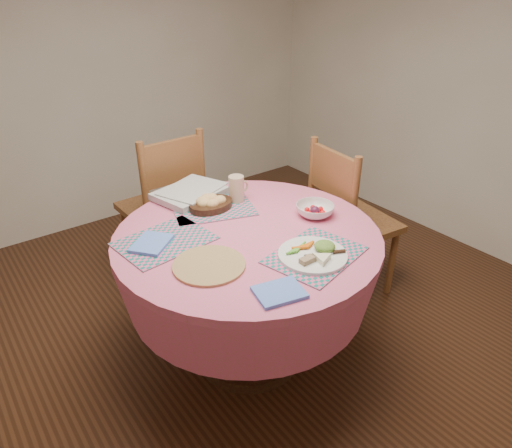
{
  "coord_description": "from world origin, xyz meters",
  "views": [
    {
      "loc": [
        -1.08,
        -1.48,
        1.79
      ],
      "look_at": [
        0.05,
        0.0,
        0.78
      ],
      "focal_mm": 32.0,
      "sensor_mm": 36.0,
      "label": 1
    }
  ],
  "objects_px": {
    "dining_table": "(248,268)",
    "chair_back": "(166,204)",
    "latte_mug": "(237,188)",
    "wicker_trivet": "(209,265)",
    "bread_bowl": "(210,202)",
    "chair_right": "(347,218)",
    "dinner_plate": "(315,253)",
    "fruit_bowl": "(315,210)"
  },
  "relations": [
    {
      "from": "chair_right",
      "to": "latte_mug",
      "type": "distance_m",
      "value": 0.76
    },
    {
      "from": "dining_table",
      "to": "chair_back",
      "type": "height_order",
      "value": "chair_back"
    },
    {
      "from": "chair_right",
      "to": "bread_bowl",
      "type": "distance_m",
      "value": 0.9
    },
    {
      "from": "dining_table",
      "to": "chair_back",
      "type": "relative_size",
      "value": 1.23
    },
    {
      "from": "latte_mug",
      "to": "wicker_trivet",
      "type": "bearing_deg",
      "value": -135.76
    },
    {
      "from": "latte_mug",
      "to": "fruit_bowl",
      "type": "relative_size",
      "value": 0.7
    },
    {
      "from": "dining_table",
      "to": "chair_back",
      "type": "xyz_separation_m",
      "value": [
        0.04,
        0.93,
        -0.03
      ]
    },
    {
      "from": "chair_right",
      "to": "chair_back",
      "type": "distance_m",
      "value": 1.14
    },
    {
      "from": "fruit_bowl",
      "to": "latte_mug",
      "type": "bearing_deg",
      "value": 120.33
    },
    {
      "from": "dinner_plate",
      "to": "bread_bowl",
      "type": "distance_m",
      "value": 0.66
    },
    {
      "from": "dinner_plate",
      "to": "wicker_trivet",
      "type": "bearing_deg",
      "value": 151.42
    },
    {
      "from": "dining_table",
      "to": "latte_mug",
      "type": "height_order",
      "value": "latte_mug"
    },
    {
      "from": "chair_back",
      "to": "dining_table",
      "type": "bearing_deg",
      "value": 85.95
    },
    {
      "from": "wicker_trivet",
      "to": "bread_bowl",
      "type": "bearing_deg",
      "value": 57.11
    },
    {
      "from": "chair_right",
      "to": "latte_mug",
      "type": "bearing_deg",
      "value": 81.48
    },
    {
      "from": "dinner_plate",
      "to": "fruit_bowl",
      "type": "height_order",
      "value": "same"
    },
    {
      "from": "dining_table",
      "to": "wicker_trivet",
      "type": "distance_m",
      "value": 0.37
    },
    {
      "from": "chair_back",
      "to": "latte_mug",
      "type": "relative_size",
      "value": 7.41
    },
    {
      "from": "chair_back",
      "to": "fruit_bowl",
      "type": "xyz_separation_m",
      "value": [
        0.33,
        -0.99,
        0.25
      ]
    },
    {
      "from": "dining_table",
      "to": "chair_right",
      "type": "distance_m",
      "value": 0.84
    },
    {
      "from": "dinner_plate",
      "to": "bread_bowl",
      "type": "height_order",
      "value": "bread_bowl"
    },
    {
      "from": "dinner_plate",
      "to": "latte_mug",
      "type": "height_order",
      "value": "latte_mug"
    },
    {
      "from": "chair_back",
      "to": "dinner_plate",
      "type": "relative_size",
      "value": 3.45
    },
    {
      "from": "chair_right",
      "to": "chair_back",
      "type": "relative_size",
      "value": 0.98
    },
    {
      "from": "chair_right",
      "to": "latte_mug",
      "type": "height_order",
      "value": "chair_right"
    },
    {
      "from": "chair_back",
      "to": "wicker_trivet",
      "type": "xyz_separation_m",
      "value": [
        -0.33,
        -1.06,
        0.23
      ]
    },
    {
      "from": "chair_back",
      "to": "dinner_plate",
      "type": "xyz_separation_m",
      "value": [
        0.06,
        -1.27,
        0.24
      ]
    },
    {
      "from": "chair_right",
      "to": "latte_mug",
      "type": "relative_size",
      "value": 7.24
    },
    {
      "from": "wicker_trivet",
      "to": "latte_mug",
      "type": "distance_m",
      "value": 0.63
    },
    {
      "from": "chair_right",
      "to": "bread_bowl",
      "type": "bearing_deg",
      "value": 83.97
    },
    {
      "from": "chair_back",
      "to": "chair_right",
      "type": "bearing_deg",
      "value": 132.5
    },
    {
      "from": "latte_mug",
      "to": "chair_right",
      "type": "bearing_deg",
      "value": -15.56
    },
    {
      "from": "bread_bowl",
      "to": "latte_mug",
      "type": "distance_m",
      "value": 0.16
    },
    {
      "from": "bread_bowl",
      "to": "dinner_plate",
      "type": "bearing_deg",
      "value": -80.82
    },
    {
      "from": "wicker_trivet",
      "to": "bread_bowl",
      "type": "distance_m",
      "value": 0.52
    },
    {
      "from": "chair_back",
      "to": "dinner_plate",
      "type": "height_order",
      "value": "chair_back"
    },
    {
      "from": "chair_back",
      "to": "fruit_bowl",
      "type": "bearing_deg",
      "value": 106.77
    },
    {
      "from": "chair_right",
      "to": "chair_back",
      "type": "bearing_deg",
      "value": 51.21
    },
    {
      "from": "chair_back",
      "to": "latte_mug",
      "type": "height_order",
      "value": "chair_back"
    },
    {
      "from": "wicker_trivet",
      "to": "fruit_bowl",
      "type": "distance_m",
      "value": 0.66
    },
    {
      "from": "dining_table",
      "to": "wicker_trivet",
      "type": "height_order",
      "value": "wicker_trivet"
    },
    {
      "from": "wicker_trivet",
      "to": "latte_mug",
      "type": "xyz_separation_m",
      "value": [
        0.45,
        0.43,
        0.07
      ]
    }
  ]
}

